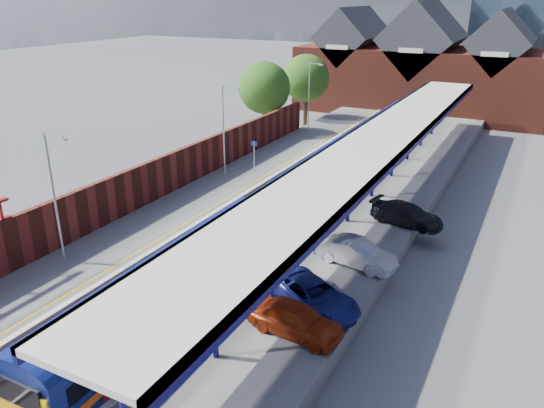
{
  "coord_description": "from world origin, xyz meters",
  "views": [
    {
      "loc": [
        14.8,
        -11.15,
        14.19
      ],
      "look_at": [
        1.35,
        14.81,
        2.6
      ],
      "focal_mm": 35.0,
      "sensor_mm": 36.0,
      "label": 1
    }
  ],
  "objects_px": {
    "lamp_post_d": "(310,93)",
    "parked_car_blue": "(314,295)",
    "parked_car_silver": "(357,253)",
    "lamp_post_b": "(55,191)",
    "parked_car_red": "(295,319)",
    "train": "(356,151)",
    "platform_sign": "(254,151)",
    "lamp_post_c": "(225,126)",
    "parked_car_dark": "(407,214)"
  },
  "relations": [
    {
      "from": "lamp_post_d",
      "to": "parked_car_blue",
      "type": "distance_m",
      "value": 33.08
    },
    {
      "from": "parked_car_blue",
      "to": "parked_car_silver",
      "type": "bearing_deg",
      "value": 23.25
    },
    {
      "from": "lamp_post_b",
      "to": "parked_car_red",
      "type": "distance_m",
      "value": 13.83
    },
    {
      "from": "train",
      "to": "platform_sign",
      "type": "bearing_deg",
      "value": -138.46
    },
    {
      "from": "lamp_post_d",
      "to": "lamp_post_c",
      "type": "bearing_deg",
      "value": -90.0
    },
    {
      "from": "parked_car_dark",
      "to": "parked_car_blue",
      "type": "height_order",
      "value": "parked_car_blue"
    },
    {
      "from": "lamp_post_d",
      "to": "parked_car_dark",
      "type": "distance_m",
      "value": 24.09
    },
    {
      "from": "lamp_post_b",
      "to": "platform_sign",
      "type": "xyz_separation_m",
      "value": [
        1.36,
        18.0,
        -2.3
      ]
    },
    {
      "from": "lamp_post_c",
      "to": "lamp_post_d",
      "type": "distance_m",
      "value": 16.0
    },
    {
      "from": "parked_car_red",
      "to": "parked_car_blue",
      "type": "relative_size",
      "value": 0.86
    },
    {
      "from": "lamp_post_c",
      "to": "parked_car_silver",
      "type": "height_order",
      "value": "lamp_post_c"
    },
    {
      "from": "train",
      "to": "parked_car_red",
      "type": "bearing_deg",
      "value": -76.88
    },
    {
      "from": "lamp_post_b",
      "to": "parked_car_dark",
      "type": "height_order",
      "value": "lamp_post_b"
    },
    {
      "from": "lamp_post_d",
      "to": "parked_car_silver",
      "type": "height_order",
      "value": "lamp_post_d"
    },
    {
      "from": "lamp_post_d",
      "to": "parked_car_silver",
      "type": "relative_size",
      "value": 1.66
    },
    {
      "from": "lamp_post_b",
      "to": "parked_car_blue",
      "type": "distance_m",
      "value": 13.91
    },
    {
      "from": "parked_car_silver",
      "to": "lamp_post_d",
      "type": "bearing_deg",
      "value": 39.92
    },
    {
      "from": "lamp_post_d",
      "to": "lamp_post_b",
      "type": "bearing_deg",
      "value": -90.0
    },
    {
      "from": "lamp_post_b",
      "to": "lamp_post_c",
      "type": "distance_m",
      "value": 16.0
    },
    {
      "from": "parked_car_silver",
      "to": "train",
      "type": "bearing_deg",
      "value": 30.46
    },
    {
      "from": "parked_car_silver",
      "to": "parked_car_blue",
      "type": "distance_m",
      "value": 4.8
    },
    {
      "from": "lamp_post_c",
      "to": "parked_car_red",
      "type": "xyz_separation_m",
      "value": [
        13.44,
        -16.18,
        -3.29
      ]
    },
    {
      "from": "lamp_post_d",
      "to": "parked_car_blue",
      "type": "relative_size",
      "value": 1.46
    },
    {
      "from": "lamp_post_d",
      "to": "parked_car_red",
      "type": "height_order",
      "value": "lamp_post_d"
    },
    {
      "from": "train",
      "to": "parked_car_dark",
      "type": "bearing_deg",
      "value": -56.82
    },
    {
      "from": "platform_sign",
      "to": "parked_car_dark",
      "type": "xyz_separation_m",
      "value": [
        13.37,
        -4.77,
        -1.04
      ]
    },
    {
      "from": "lamp_post_d",
      "to": "parked_car_blue",
      "type": "xyz_separation_m",
      "value": [
        13.37,
        -30.07,
        -3.33
      ]
    },
    {
      "from": "parked_car_silver",
      "to": "platform_sign",
      "type": "bearing_deg",
      "value": 59.04
    },
    {
      "from": "platform_sign",
      "to": "parked_car_blue",
      "type": "xyz_separation_m",
      "value": [
        12.01,
        -16.07,
        -1.02
      ]
    },
    {
      "from": "platform_sign",
      "to": "parked_car_dark",
      "type": "distance_m",
      "value": 14.23
    },
    {
      "from": "parked_car_dark",
      "to": "parked_car_blue",
      "type": "bearing_deg",
      "value": -176.33
    },
    {
      "from": "parked_car_silver",
      "to": "parked_car_dark",
      "type": "xyz_separation_m",
      "value": [
        0.98,
        6.52,
        -0.04
      ]
    },
    {
      "from": "parked_car_red",
      "to": "parked_car_dark",
      "type": "distance_m",
      "value": 13.48
    },
    {
      "from": "train",
      "to": "parked_car_red",
      "type": "relative_size",
      "value": 15.92
    },
    {
      "from": "train",
      "to": "platform_sign",
      "type": "xyz_separation_m",
      "value": [
        -6.49,
        -5.75,
        0.57
      ]
    },
    {
      "from": "lamp_post_b",
      "to": "parked_car_silver",
      "type": "xyz_separation_m",
      "value": [
        13.75,
        6.71,
        -3.3
      ]
    },
    {
      "from": "lamp_post_c",
      "to": "parked_car_dark",
      "type": "distance_m",
      "value": 15.36
    },
    {
      "from": "parked_car_dark",
      "to": "parked_car_blue",
      "type": "distance_m",
      "value": 11.39
    },
    {
      "from": "lamp_post_c",
      "to": "parked_car_blue",
      "type": "xyz_separation_m",
      "value": [
        13.37,
        -14.07,
        -3.33
      ]
    },
    {
      "from": "train",
      "to": "lamp_post_b",
      "type": "bearing_deg",
      "value": -108.3
    },
    {
      "from": "platform_sign",
      "to": "parked_car_dark",
      "type": "relative_size",
      "value": 0.56
    },
    {
      "from": "platform_sign",
      "to": "parked_car_red",
      "type": "distance_m",
      "value": 21.85
    },
    {
      "from": "lamp_post_b",
      "to": "parked_car_blue",
      "type": "height_order",
      "value": "lamp_post_b"
    },
    {
      "from": "train",
      "to": "lamp_post_c",
      "type": "bearing_deg",
      "value": -135.38
    },
    {
      "from": "lamp_post_c",
      "to": "lamp_post_b",
      "type": "bearing_deg",
      "value": -90.0
    },
    {
      "from": "parked_car_red",
      "to": "parked_car_dark",
      "type": "bearing_deg",
      "value": 0.87
    },
    {
      "from": "parked_car_blue",
      "to": "lamp_post_c",
      "type": "bearing_deg",
      "value": 71.35
    },
    {
      "from": "lamp_post_b",
      "to": "parked_car_blue",
      "type": "bearing_deg",
      "value": 8.21
    },
    {
      "from": "lamp_post_c",
      "to": "parked_car_dark",
      "type": "bearing_deg",
      "value": -10.64
    },
    {
      "from": "train",
      "to": "lamp_post_c",
      "type": "xyz_separation_m",
      "value": [
        -7.86,
        -7.75,
        2.87
      ]
    }
  ]
}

